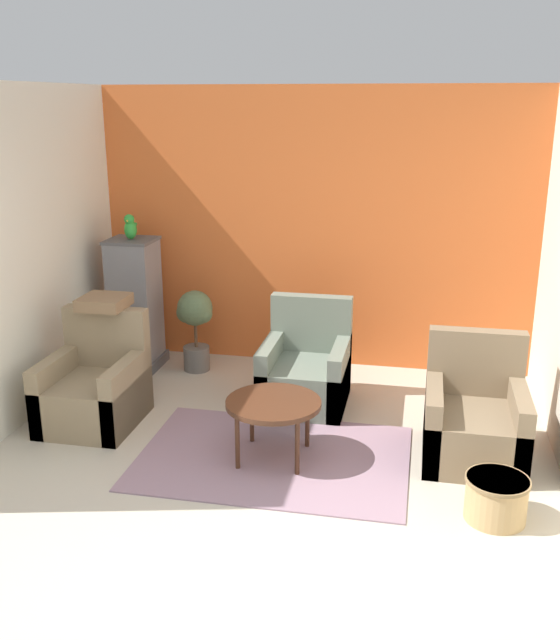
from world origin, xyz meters
name	(u,v)px	position (x,y,z in m)	size (l,w,h in m)	color
ground_plane	(224,555)	(0.00, 0.00, 0.00)	(20.00, 20.00, 0.00)	beige
wall_back_accent	(315,230)	(0.00, 3.43, 1.39)	(4.45, 0.06, 2.77)	orange
wall_left	(21,256)	(-2.20, 1.70, 1.39)	(0.06, 3.40, 2.77)	silver
area_rug	(274,457)	(0.04, 1.25, 0.01)	(2.05, 1.44, 0.01)	gray
coffee_table	(273,406)	(0.04, 1.25, 0.43)	(0.72, 0.72, 0.48)	#472819
armchair_left	(95,390)	(-1.57, 1.59, 0.29)	(0.74, 0.82, 0.93)	#8E7A5B
armchair_right	(474,422)	(1.53, 1.59, 0.29)	(0.74, 0.82, 0.93)	#7A664C
armchair_middle	(306,373)	(0.11, 2.34, 0.29)	(0.74, 0.82, 0.93)	slate
birdcage	(135,305)	(-1.74, 2.92, 0.65)	(0.49, 0.49, 1.32)	#555559
parrot	(131,227)	(-1.74, 2.93, 1.44)	(0.12, 0.21, 0.25)	green
potted_plant	(195,320)	(-1.12, 2.93, 0.52)	(0.39, 0.35, 0.83)	#66605B
wicker_basket	(496,497)	(1.63, 0.73, 0.16)	(0.42, 0.42, 0.30)	tan
throw_pillow	(104,302)	(-1.57, 1.89, 0.98)	(0.38, 0.38, 0.10)	#846647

